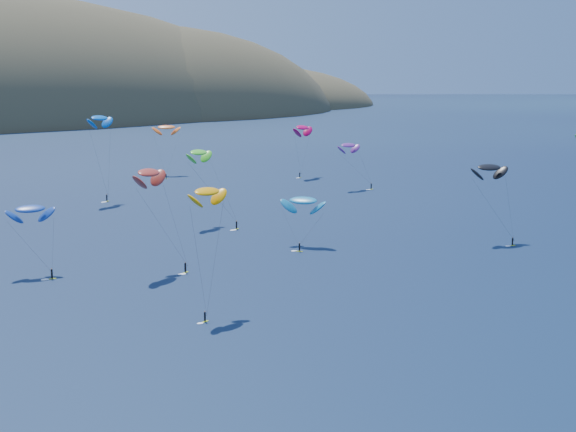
# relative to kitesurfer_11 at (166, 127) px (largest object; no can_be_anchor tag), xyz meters

# --- Properties ---
(kitesurfer_2) EXTENTS (9.05, 9.68, 21.86)m
(kitesurfer_2) POSITION_rel_kitesurfer_11_xyz_m (-63.01, -153.22, 2.65)
(kitesurfer_2) COLOR #AFC315
(kitesurfer_2) RESTS_ON ground
(kitesurfer_3) EXTENTS (9.83, 16.37, 20.53)m
(kitesurfer_3) POSITION_rel_kitesurfer_11_xyz_m (-31.68, -88.44, 1.03)
(kitesurfer_3) COLOR #AFC315
(kitesurfer_3) RESTS_ON ground
(kitesurfer_4) EXTENTS (10.92, 9.08, 27.01)m
(kitesurfer_4) POSITION_rel_kitesurfer_11_xyz_m (-40.17, -41.96, 7.22)
(kitesurfer_4) COLOR #AFC315
(kitesurfer_4) RESTS_ON ground
(kitesurfer_5) EXTENTS (10.38, 11.93, 12.67)m
(kitesurfer_5) POSITION_rel_kitesurfer_11_xyz_m (-23.06, -122.25, -7.06)
(kitesurfer_5) COLOR #AFC315
(kitesurfer_5) RESTS_ON ground
(kitesurfer_6) EXTENTS (9.98, 9.04, 16.39)m
(kitesurfer_6) POSITION_rel_kitesurfer_11_xyz_m (34.37, -63.62, -3.03)
(kitesurfer_6) COLOR #AFC315
(kitesurfer_6) RESTS_ON ground
(kitesurfer_7) EXTENTS (9.91, 11.71, 19.24)m
(kitesurfer_7) POSITION_rel_kitesurfer_11_xyz_m (15.48, -141.05, -0.34)
(kitesurfer_7) COLOR #AFC315
(kitesurfer_7) RESTS_ON ground
(kitesurfer_8) EXTENTS (11.83, 9.19, 20.36)m
(kitesurfer_8) POSITION_rel_kitesurfer_11_xyz_m (37.74, -32.34, 0.39)
(kitesurfer_8) COLOR #AFC315
(kitesurfer_8) RESTS_ON ground
(kitesurfer_9) EXTENTS (10.51, 12.00, 21.89)m
(kitesurfer_9) POSITION_rel_kitesurfer_11_xyz_m (-60.46, -123.94, 2.19)
(kitesurfer_9) COLOR #AFC315
(kitesurfer_9) RESTS_ON ground
(kitesurfer_10) EXTENTS (9.19, 10.30, 14.93)m
(kitesurfer_10) POSITION_rel_kitesurfer_11_xyz_m (-80.84, -113.63, -4.51)
(kitesurfer_10) COLOR #AFC315
(kitesurfer_10) RESTS_ON ground
(kitesurfer_11) EXTENTS (11.78, 15.95, 19.65)m
(kitesurfer_11) POSITION_rel_kitesurfer_11_xyz_m (0.00, 0.00, 0.00)
(kitesurfer_11) COLOR #AFC315
(kitesurfer_11) RESTS_ON ground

